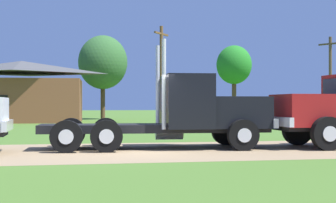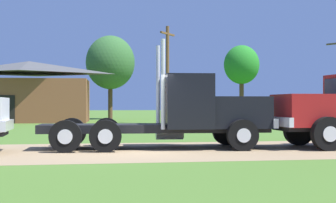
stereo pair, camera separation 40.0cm
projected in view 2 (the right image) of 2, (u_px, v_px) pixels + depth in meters
The scene contains 7 objects.
ground_plane at pixel (134, 151), 16.38m from camera, with size 200.00×200.00×0.00m, color #486E27.
dirt_track at pixel (134, 151), 16.38m from camera, with size 120.00×6.65×0.01m, color #997D59.
truck_foreground_white at pixel (188, 114), 17.47m from camera, with size 8.05×3.07×3.67m.
shed_building at pixel (29, 93), 42.05m from camera, with size 10.57×6.92×5.11m.
utility_pole_near at pixel (168, 72), 38.95m from camera, with size 1.42×1.85×7.58m.
tree_mid at pixel (110, 63), 49.62m from camera, with size 4.83×4.83×8.28m.
tree_right at pixel (242, 65), 49.34m from camera, with size 3.48×3.48×7.30m.
Camera 2 is at (-1.51, -16.36, 1.56)m, focal length 53.66 mm.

